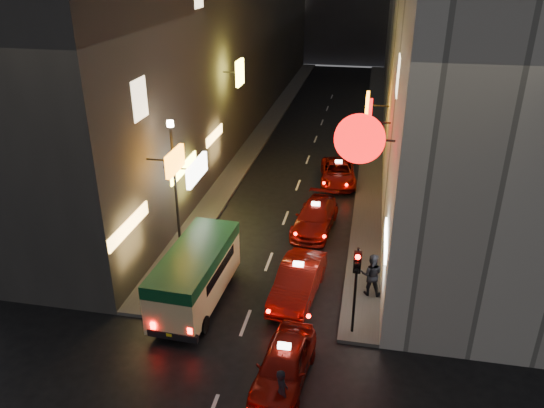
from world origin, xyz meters
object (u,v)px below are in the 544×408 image
Objects in this scene: lamp_post at (175,179)px; taxi_near at (284,362)px; traffic_light at (356,274)px; minibus at (196,270)px; pedestrian_crossing at (282,388)px.

taxi_near is at bearing -49.46° from lamp_post.
lamp_post reaches higher than taxi_near.
lamp_post is (-8.20, 4.53, 1.04)m from traffic_light.
taxi_near is (4.14, -3.61, -0.72)m from minibus.
traffic_light is (6.20, -0.95, 1.18)m from minibus.
lamp_post reaches higher than minibus.
minibus is 3.16× the size of pedestrian_crossing.
traffic_light reaches higher than minibus.
taxi_near is 0.81× the size of lamp_post.
traffic_light is at bearing -28.91° from lamp_post.
minibus is 1.61× the size of traffic_light.
minibus is 5.54m from taxi_near.
traffic_light reaches higher than taxi_near.
pedestrian_crossing is at bearing -115.94° from traffic_light.
traffic_light is (2.05, 2.66, 1.90)m from taxi_near.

